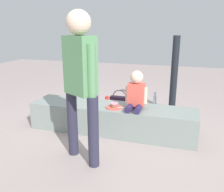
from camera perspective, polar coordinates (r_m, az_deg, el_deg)
name	(u,v)px	position (r m, az deg, el deg)	size (l,w,h in m)	color
ground_plane	(112,131)	(3.31, -0.08, -8.32)	(12.00, 12.00, 0.00)	#A28F8D
concrete_ledge	(112,119)	(3.24, -0.08, -5.37)	(2.20, 0.49, 0.37)	gray
child_seated	(136,92)	(3.02, 5.70, 0.87)	(0.28, 0.32, 0.48)	#29204C
adult_standing	(81,75)	(2.36, -7.47, 4.94)	(0.41, 0.31, 1.52)	#29283C
cake_plate	(114,106)	(3.09, 0.57, -2.44)	(0.22, 0.22, 0.07)	#E0594C
gift_bag	(91,98)	(4.28, -4.93, -0.46)	(0.23, 0.11, 0.34)	#B259BF
railing_post	(173,84)	(4.01, 14.36, 2.77)	(0.36, 0.36, 1.24)	black
water_bottle_near_gift	(155,99)	(4.42, 10.11, -0.74)	(0.06, 0.06, 0.23)	silver
water_bottle_far_side	(173,119)	(3.60, 14.32, -5.34)	(0.06, 0.06, 0.18)	silver
party_cup_red	(107,99)	(4.51, -1.18, -0.80)	(0.07, 0.07, 0.11)	red
cake_box_white	(143,114)	(3.76, 7.41, -4.33)	(0.28, 0.27, 0.12)	white
handbag_black_leather	(119,104)	(4.00, 1.78, -1.82)	(0.31, 0.10, 0.37)	black
handbag_brown_canvas	(74,107)	(3.90, -8.94, -2.51)	(0.32, 0.13, 0.38)	brown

